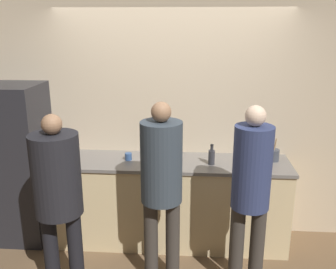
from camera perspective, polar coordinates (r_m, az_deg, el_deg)
The scene contains 13 objects.
ground_plane at distance 4.09m, azimuth -0.16°, elevation -18.29°, with size 14.00×14.00×0.00m, color brown.
wall_back at distance 4.16m, azimuth 0.54°, elevation 2.10°, with size 5.20×0.06×2.60m.
counter at distance 4.16m, azimuth 0.23°, elevation -10.07°, with size 2.53×0.65×0.95m.
refrigerator at distance 4.44m, azimuth -22.80°, elevation -4.09°, with size 0.77×0.65×1.74m.
person_left at distance 3.28m, azimuth -16.48°, elevation -7.92°, with size 0.40×0.40×1.66m.
person_center at distance 3.30m, azimuth -1.00°, elevation -6.69°, with size 0.37×0.37×1.72m.
person_right at distance 3.28m, azimuth 12.49°, elevation -7.81°, with size 0.33×0.33×1.71m.
fruit_bowl at distance 3.99m, azimuth -0.68°, elevation -3.01°, with size 0.27×0.27×0.15m.
utensil_crock at distance 4.09m, azimuth 15.73°, elevation -2.98°, with size 0.13×0.13×0.25m.
bottle_red at distance 4.20m, azimuth -15.82°, elevation -2.07°, with size 0.05×0.05×0.24m.
bottle_dark at distance 3.86m, azimuth 6.66°, elevation -3.36°, with size 0.07×0.07×0.22m.
cup_red at distance 3.88m, azimuth 14.39°, elevation -4.23°, with size 0.09×0.09×0.10m.
cup_blue at distance 3.99m, azimuth -6.06°, elevation -3.36°, with size 0.07×0.07×0.08m.
Camera 1 is at (0.26, -3.35, 2.34)m, focal length 40.00 mm.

